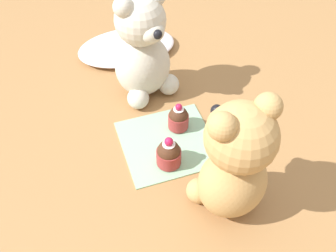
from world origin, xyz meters
TOP-DOWN VIEW (x-y plane):
  - ground_plane at (0.00, 0.00)m, footprint 4.00×4.00m
  - knitted_placemat at (0.00, 0.00)m, footprint 0.20×0.19m
  - tulle_cloth at (-0.00, 0.36)m, footprint 0.27×0.18m
  - teddy_bear_cream at (0.00, 0.18)m, footprint 0.16×0.16m
  - teddy_bear_tan at (0.06, -0.18)m, footprint 0.15×0.15m
  - cupcake_near_cream_bear at (0.04, 0.04)m, footprint 0.05×0.05m
  - cupcake_near_tan_bear at (-0.02, -0.05)m, footprint 0.05×0.05m
  - teaspoon at (0.21, -0.05)m, footprint 0.10×0.11m

SIDE VIEW (x-z plane):
  - ground_plane at x=0.00m, z-range 0.00..0.00m
  - teaspoon at x=0.21m, z-range 0.00..0.01m
  - knitted_placemat at x=0.00m, z-range 0.00..0.01m
  - tulle_cloth at x=0.00m, z-range 0.00..0.03m
  - cupcake_near_cream_bear at x=0.04m, z-range 0.00..0.07m
  - cupcake_near_tan_bear at x=-0.02m, z-range 0.00..0.07m
  - teddy_bear_cream at x=0.00m, z-range -0.01..0.26m
  - teddy_bear_tan at x=0.06m, z-range 0.00..0.26m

